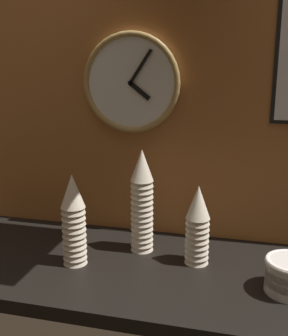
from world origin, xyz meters
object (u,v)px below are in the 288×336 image
(cup_stack_center_left, at_px, (74,220))
(cup_stack_center, at_px, (142,201))
(wall_clock, at_px, (131,83))
(cup_stack_center_right, at_px, (198,225))

(cup_stack_center_left, relative_size, cup_stack_center, 0.84)
(cup_stack_center, relative_size, wall_clock, 1.00)
(cup_stack_center_left, xyz_separation_m, wall_clock, (0.10, 0.28, 0.38))
(cup_stack_center, xyz_separation_m, wall_clock, (-0.07, 0.14, 0.36))
(cup_stack_center_right, distance_m, wall_clock, 0.51)
(cup_stack_center_left, bearing_deg, cup_stack_center, 39.09)
(wall_clock, bearing_deg, cup_stack_center_right, -36.42)
(cup_stack_center, bearing_deg, cup_stack_center_left, -140.91)
(cup_stack_center_left, distance_m, wall_clock, 0.48)
(cup_stack_center_right, bearing_deg, wall_clock, 143.58)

